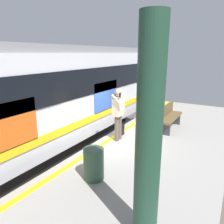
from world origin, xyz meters
The scene contains 11 objects.
ground_plane centered at (0.00, 0.00, 0.00)m, with size 24.41×24.41×0.00m, color #4C4742.
platform centered at (0.00, 1.87, 0.56)m, with size 13.08×3.74×1.12m, color gray.
safety_line centered at (0.00, 0.30, 1.13)m, with size 12.82×0.16×0.01m, color yellow.
track_rail_near centered at (0.00, -1.42, 0.08)m, with size 17.01×0.08×0.16m, color slate.
track_rail_far centered at (0.00, -2.85, 0.08)m, with size 17.01×0.08×0.16m, color slate.
train_carriage centered at (0.94, -2.13, 2.51)m, with size 11.98×2.97×3.94m.
passenger centered at (0.03, 0.53, 2.11)m, with size 0.57×0.55×1.68m.
handbag centered at (-0.34, 0.40, 1.32)m, with size 0.39×0.35×0.41m.
station_column centered at (3.21, 2.75, 2.74)m, with size 0.37×0.37×3.23m, color #1E3F2D.
bench centered at (-1.85, 1.63, 1.62)m, with size 1.73×0.44×0.90m.
trash_bin centered at (2.30, 1.17, 1.49)m, with size 0.46×0.46×0.73m, color #2D4C38.
Camera 1 is at (5.85, 3.72, 3.86)m, focal length 34.94 mm.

